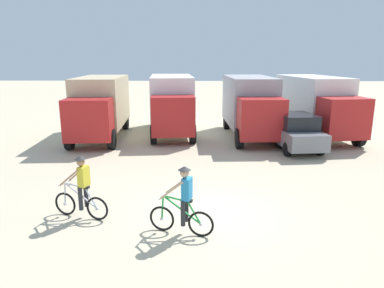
# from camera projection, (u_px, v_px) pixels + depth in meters

# --- Properties ---
(ground_plane) EXTENTS (120.00, 120.00, 0.00)m
(ground_plane) POSITION_uv_depth(u_px,v_px,m) (208.00, 212.00, 10.25)
(ground_plane) COLOR beige
(box_truck_tan_camper) EXTENTS (2.86, 6.90, 3.35)m
(box_truck_tan_camper) POSITION_uv_depth(u_px,v_px,m) (100.00, 104.00, 19.47)
(box_truck_tan_camper) COLOR #CCB78E
(box_truck_tan_camper) RESTS_ON ground
(box_truck_avon_van) EXTENTS (3.03, 6.95, 3.35)m
(box_truck_avon_van) POSITION_uv_depth(u_px,v_px,m) (172.00, 102.00, 20.61)
(box_truck_avon_van) COLOR white
(box_truck_avon_van) RESTS_ON ground
(box_truck_grey_hauler) EXTENTS (2.75, 6.87, 3.35)m
(box_truck_grey_hauler) POSITION_uv_depth(u_px,v_px,m) (250.00, 104.00, 19.70)
(box_truck_grey_hauler) COLOR #9E9EA3
(box_truck_grey_hauler) RESTS_ON ground
(box_truck_white_box) EXTENTS (3.42, 7.04, 3.35)m
(box_truck_white_box) POSITION_uv_depth(u_px,v_px,m) (316.00, 103.00, 19.93)
(box_truck_white_box) COLOR white
(box_truck_white_box) RESTS_ON ground
(sedan_parked) EXTENTS (2.24, 4.38, 1.76)m
(sedan_parked) POSITION_uv_depth(u_px,v_px,m) (294.00, 131.00, 17.17)
(sedan_parked) COLOR slate
(sedan_parked) RESTS_ON ground
(cyclist_orange_shirt) EXTENTS (1.68, 0.66, 1.82)m
(cyclist_orange_shirt) POSITION_uv_depth(u_px,v_px,m) (81.00, 189.00, 9.69)
(cyclist_orange_shirt) COLOR black
(cyclist_orange_shirt) RESTS_ON ground
(cyclist_cowboy_hat) EXTENTS (1.68, 0.65, 1.82)m
(cyclist_cowboy_hat) POSITION_uv_depth(u_px,v_px,m) (183.00, 203.00, 8.78)
(cyclist_cowboy_hat) COLOR black
(cyclist_cowboy_hat) RESTS_ON ground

